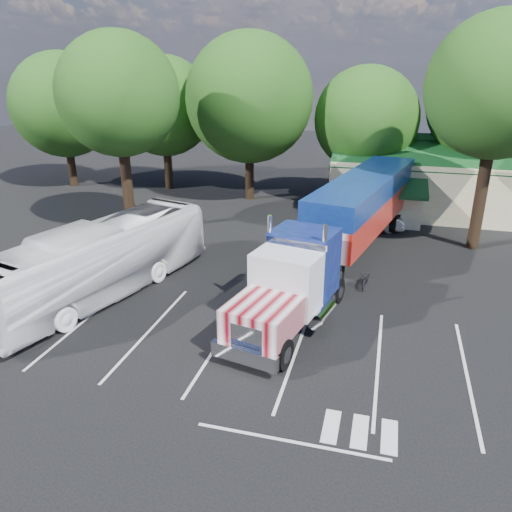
% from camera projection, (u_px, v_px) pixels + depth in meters
% --- Properties ---
extents(ground, '(120.00, 120.00, 0.00)m').
position_uv_depth(ground, '(257.00, 283.00, 26.05)').
color(ground, black).
rests_on(ground, ground).
extents(event_hall, '(24.20, 14.12, 5.55)m').
position_uv_depth(event_hall, '(492.00, 182.00, 37.90)').
color(event_hall, beige).
rests_on(event_hall, ground).
extents(tree_row_a, '(9.00, 9.00, 11.68)m').
position_uv_depth(tree_row_a, '(63.00, 105.00, 43.58)').
color(tree_row_a, black).
rests_on(tree_row_a, ground).
extents(tree_row_b, '(8.40, 8.40, 11.35)m').
position_uv_depth(tree_row_b, '(164.00, 106.00, 42.57)').
color(tree_row_b, black).
rests_on(tree_row_b, ground).
extents(tree_row_c, '(10.00, 10.00, 13.05)m').
position_uv_depth(tree_row_c, '(249.00, 98.00, 38.86)').
color(tree_row_c, black).
rests_on(tree_row_c, ground).
extents(tree_row_d, '(8.00, 8.00, 10.60)m').
position_uv_depth(tree_row_d, '(366.00, 119.00, 38.38)').
color(tree_row_d, black).
rests_on(tree_row_d, ground).
extents(tree_row_e, '(9.60, 9.60, 12.90)m').
position_uv_depth(tree_row_e, '(495.00, 101.00, 36.09)').
color(tree_row_e, black).
rests_on(tree_row_e, ground).
extents(tree_near_left, '(7.60, 7.60, 12.65)m').
position_uv_depth(tree_near_left, '(118.00, 95.00, 30.75)').
color(tree_near_left, black).
rests_on(tree_near_left, ground).
extents(tree_near_right, '(8.00, 8.00, 13.50)m').
position_uv_depth(tree_near_right, '(499.00, 87.00, 27.42)').
color(tree_near_right, black).
rests_on(tree_near_right, ground).
extents(semi_truck, '(7.47, 22.38, 4.68)m').
position_uv_depth(semi_truck, '(349.00, 219.00, 27.61)').
color(semi_truck, black).
rests_on(semi_truck, ground).
extents(woman, '(0.49, 0.62, 1.51)m').
position_uv_depth(woman, '(264.00, 318.00, 20.95)').
color(woman, black).
rests_on(woman, ground).
extents(bicycle, '(0.76, 1.70, 0.86)m').
position_uv_depth(bicycle, '(366.00, 279.00, 25.45)').
color(bicycle, black).
rests_on(bicycle, ground).
extents(tour_bus, '(6.36, 13.28, 3.61)m').
position_uv_depth(tour_bus, '(100.00, 260.00, 24.11)').
color(tour_bus, white).
rests_on(tour_bus, ground).
extents(silver_sedan, '(4.88, 2.14, 1.56)m').
position_uv_depth(silver_sedan, '(368.00, 218.00, 33.98)').
color(silver_sedan, '#ABAEB3').
rests_on(silver_sedan, ground).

